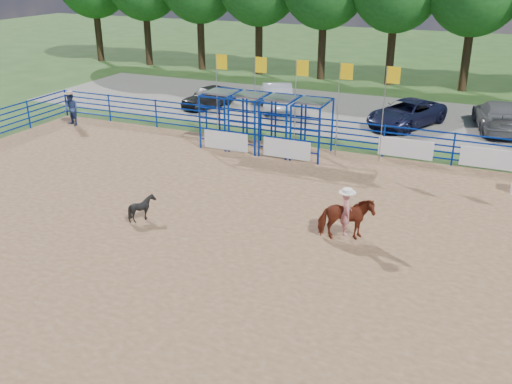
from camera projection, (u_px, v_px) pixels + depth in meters
ground at (225, 237)px, 18.49m from camera, size 120.00×120.00×0.00m
arena_dirt at (225, 236)px, 18.49m from camera, size 30.00×20.00×0.02m
gravel_strip at (356, 114)px, 32.89m from camera, size 40.00×10.00×0.01m
horse_and_rider at (346, 215)px, 17.96m from camera, size 1.88×1.37×2.45m
calf at (142, 208)px, 19.45m from camera, size 0.98×0.92×0.90m
spectator_cowboy at (71, 109)px, 30.28m from camera, size 1.01×0.89×1.82m
car_a at (209, 96)px, 34.20m from camera, size 2.45×3.99×1.27m
car_b at (277, 95)px, 33.78m from camera, size 3.46×5.05×1.58m
car_c at (406, 113)px, 30.26m from camera, size 4.10×5.49×1.39m
car_d at (498, 115)px, 29.61m from camera, size 3.04×5.51×1.51m
perimeter_fence at (224, 216)px, 18.21m from camera, size 30.10×20.10×1.50m
chute_assembly at (273, 125)px, 26.20m from camera, size 19.32×2.41×4.20m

